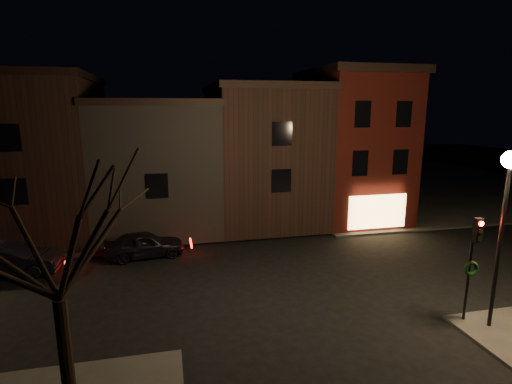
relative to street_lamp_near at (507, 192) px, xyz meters
The scene contains 11 objects.
ground 10.06m from the street_lamp_near, 135.94° to the left, with size 120.00×120.00×0.00m, color black.
sidewalk_far_right 29.88m from the street_lamp_near, 62.04° to the left, with size 30.00×30.00×0.12m, color #2D2B28.
corner_building 15.58m from the street_lamp_near, 83.37° to the left, with size 6.50×8.50×10.50m.
row_building_a 17.16m from the street_lamp_near, 105.90° to the left, with size 7.30×10.30×9.40m.
row_building_b 20.39m from the street_lamp_near, 125.91° to the left, with size 7.80×10.30×8.40m.
row_building_c 25.32m from the street_lamp_near, 139.33° to the left, with size 7.30×10.30×9.90m.
street_lamp_near is the anchor object (origin of this frame).
traffic_signal 2.49m from the street_lamp_near, 140.63° to the left, with size 0.58×0.38×4.05m.
bare_tree_left 14.24m from the street_lamp_near, behind, with size 5.60×5.60×7.50m.
parked_car_a 17.01m from the street_lamp_near, 141.07° to the left, with size 1.70×4.22×1.44m, color black.
parked_car_b 21.69m from the street_lamp_near, 154.15° to the left, with size 1.64×4.69×1.55m, color black.
Camera 1 is at (-5.20, -17.18, 8.04)m, focal length 28.00 mm.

